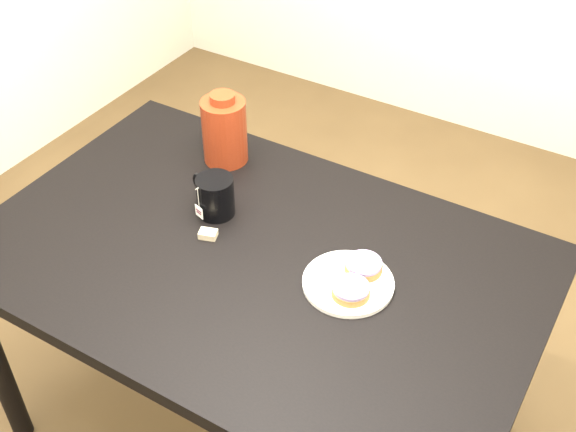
% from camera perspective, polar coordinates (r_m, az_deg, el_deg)
% --- Properties ---
extents(ground_plane, '(4.00, 4.00, 0.00)m').
position_cam_1_polar(ground_plane, '(2.37, -2.06, -16.47)').
color(ground_plane, brown).
extents(table, '(1.40, 0.90, 0.75)m').
position_cam_1_polar(table, '(1.85, -2.54, -4.99)').
color(table, black).
rests_on(table, ground_plane).
extents(plate, '(0.22, 0.22, 0.02)m').
position_cam_1_polar(plate, '(1.72, 4.78, -5.25)').
color(plate, white).
rests_on(plate, table).
extents(bagel_back, '(0.12, 0.12, 0.03)m').
position_cam_1_polar(bagel_back, '(1.74, 6.00, -3.94)').
color(bagel_back, brown).
rests_on(bagel_back, plate).
extents(bagel_front, '(0.13, 0.13, 0.03)m').
position_cam_1_polar(bagel_front, '(1.68, 4.98, -5.85)').
color(bagel_front, brown).
rests_on(bagel_front, plate).
extents(mug, '(0.16, 0.12, 0.11)m').
position_cam_1_polar(mug, '(1.90, -5.80, 1.62)').
color(mug, black).
rests_on(mug, table).
extents(teabag_pouch, '(0.05, 0.04, 0.02)m').
position_cam_1_polar(teabag_pouch, '(1.85, -6.34, -1.43)').
color(teabag_pouch, '#C6B793').
rests_on(teabag_pouch, table).
extents(bagel_package, '(0.13, 0.13, 0.22)m').
position_cam_1_polar(bagel_package, '(2.07, -5.04, 6.78)').
color(bagel_package, '#5B180C').
rests_on(bagel_package, table).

